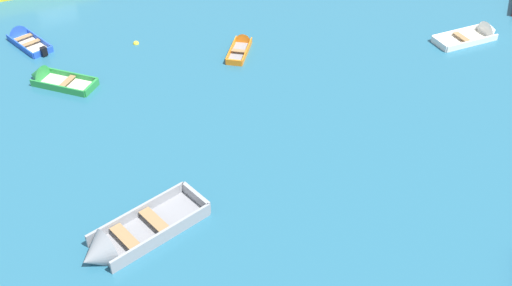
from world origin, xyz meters
TOP-DOWN VIEW (x-y plane):
  - rowboat_orange_foreground_center at (-1.61, 29.53)m, footprint 1.04×2.76m
  - rowboat_green_back_row_center at (-10.10, 25.31)m, footprint 3.45×1.87m
  - rowboat_white_cluster_outer at (10.53, 31.97)m, footprint 3.75×2.89m
  - rowboat_blue_distant_center at (-12.91, 28.95)m, footprint 3.07×2.76m
  - rowboat_grey_near_camera at (-3.86, 15.73)m, footprint 4.15×4.41m
  - mooring_buoy_far_field at (-7.01, 29.22)m, footprint 0.30×0.30m

SIDE VIEW (x-z plane):
  - mooring_buoy_far_field at x=-7.01m, z-range -0.15..0.15m
  - rowboat_orange_foreground_center at x=-1.61m, z-range -0.24..0.52m
  - rowboat_blue_distant_center at x=-12.91m, z-range -0.36..0.65m
  - rowboat_white_cluster_outer at x=10.53m, z-range -0.44..0.75m
  - rowboat_green_back_row_center at x=-10.10m, z-range -0.40..0.71m
  - rowboat_grey_near_camera at x=-3.86m, z-range -0.49..0.95m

